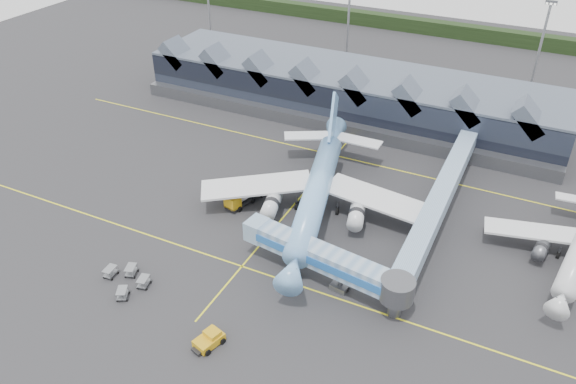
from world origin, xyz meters
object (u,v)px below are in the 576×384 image
at_px(jet_bridge, 334,264).
at_px(pushback_tug, 209,339).
at_px(fuel_truck, 247,193).
at_px(main_airliner, 318,188).

distance_m(jet_bridge, pushback_tug, 19.25).
height_order(fuel_truck, pushback_tug, fuel_truck).
bearing_deg(fuel_truck, jet_bridge, -17.82).
bearing_deg(main_airliner, fuel_truck, 179.12).
bearing_deg(pushback_tug, fuel_truck, 127.36).
relative_size(main_airliner, pushback_tug, 10.09).
height_order(jet_bridge, pushback_tug, jet_bridge).
xyz_separation_m(fuel_truck, pushback_tug, (11.29, -29.23, -0.86)).
relative_size(main_airliner, fuel_truck, 5.02).
bearing_deg(fuel_truck, main_airliner, 27.09).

